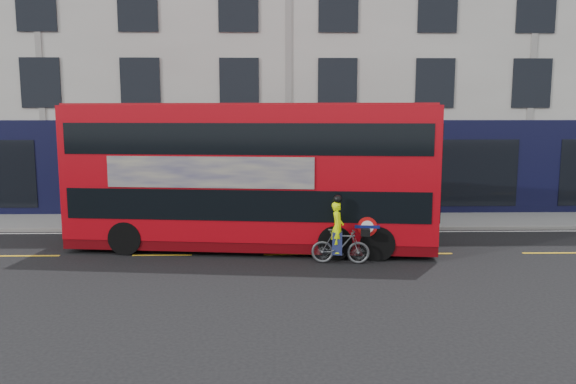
{
  "coord_description": "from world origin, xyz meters",
  "views": [
    {
      "loc": [
        -0.52,
        -15.22,
        4.32
      ],
      "look_at": [
        -0.16,
        1.28,
        1.97
      ],
      "focal_mm": 35.0,
      "sensor_mm": 36.0,
      "label": 1
    }
  ],
  "objects": [
    {
      "name": "ground",
      "position": [
        0.0,
        0.0,
        0.0
      ],
      "size": [
        120.0,
        120.0,
        0.0
      ],
      "primitive_type": "plane",
      "color": "black",
      "rests_on": "ground"
    },
    {
      "name": "cyclist",
      "position": [
        1.31,
        0.45,
        0.66
      ],
      "size": [
        1.72,
        0.66,
        1.99
      ],
      "rotation": [
        0.0,
        0.0,
        -0.11
      ],
      "color": "#4C4F51",
      "rests_on": "ground"
    },
    {
      "name": "lane_dashes",
      "position": [
        0.0,
        1.5,
        0.0
      ],
      "size": [
        58.0,
        0.12,
        0.01
      ],
      "primitive_type": null,
      "color": "gold",
      "rests_on": "ground"
    },
    {
      "name": "kerb",
      "position": [
        0.0,
        5.0,
        0.07
      ],
      "size": [
        60.0,
        0.12,
        0.13
      ],
      "primitive_type": "cube",
      "color": "gray",
      "rests_on": "ground"
    },
    {
      "name": "building_terrace",
      "position": [
        0.0,
        12.94,
        7.49
      ],
      "size": [
        50.0,
        10.07,
        15.0
      ],
      "color": "beige",
      "rests_on": "ground"
    },
    {
      "name": "pavement",
      "position": [
        0.0,
        6.5,
        0.06
      ],
      "size": [
        60.0,
        3.0,
        0.12
      ],
      "primitive_type": "cube",
      "color": "gray",
      "rests_on": "ground"
    },
    {
      "name": "road_edge_line",
      "position": [
        0.0,
        4.7,
        0.0
      ],
      "size": [
        58.0,
        0.1,
        0.01
      ],
      "primitive_type": "cube",
      "color": "silver",
      "rests_on": "ground"
    },
    {
      "name": "bus",
      "position": [
        -1.26,
        2.36,
        2.35
      ],
      "size": [
        11.58,
        3.81,
        4.59
      ],
      "rotation": [
        0.0,
        0.0,
        -0.11
      ],
      "color": "#AA060F",
      "rests_on": "ground"
    }
  ]
}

